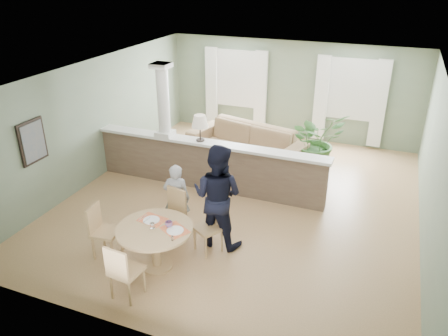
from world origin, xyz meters
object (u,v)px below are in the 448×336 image
at_px(chair_far_boy, 173,212).
at_px(man_person, 217,196).
at_px(chair_side, 102,228).
at_px(chair_far_man, 211,224).
at_px(houseplant, 316,141).
at_px(chair_near, 123,270).
at_px(child_person, 177,198).
at_px(dining_table, 156,236).
at_px(sofa, 246,144).

height_order(chair_far_boy, man_person, man_person).
bearing_deg(chair_side, chair_far_man, -70.49).
height_order(houseplant, chair_far_boy, houseplant).
bearing_deg(chair_near, chair_side, -34.71).
xyz_separation_m(chair_side, man_person, (1.68, 1.05, 0.42)).
bearing_deg(chair_far_boy, chair_near, -73.77).
height_order(chair_far_man, chair_side, chair_side).
relative_size(chair_far_man, chair_near, 0.99).
bearing_deg(chair_side, man_person, -64.96).
bearing_deg(chair_far_man, houseplant, 106.93).
height_order(houseplant, chair_side, houseplant).
xyz_separation_m(chair_near, child_person, (-0.11, 1.95, 0.15)).
height_order(dining_table, chair_far_boy, chair_far_boy).
relative_size(houseplant, man_person, 0.76).
height_order(sofa, chair_far_man, chair_far_man).
height_order(houseplant, chair_near, houseplant).
relative_size(chair_near, child_person, 0.70).
bearing_deg(sofa, houseplant, 18.49).
xyz_separation_m(sofa, man_person, (0.73, -3.62, 0.51)).
distance_m(chair_far_man, child_person, 0.90).
bearing_deg(chair_far_man, chair_side, -122.10).
bearing_deg(sofa, dining_table, -75.29).
distance_m(dining_table, chair_near, 0.85).
distance_m(houseplant, dining_table, 5.05).
xyz_separation_m(houseplant, child_person, (-1.85, -3.66, -0.05)).
xyz_separation_m(dining_table, child_person, (-0.18, 1.10, 0.08)).
relative_size(sofa, chair_far_boy, 3.08).
bearing_deg(child_person, man_person, 159.41).
xyz_separation_m(chair_far_boy, chair_far_man, (0.77, -0.05, -0.02)).
distance_m(dining_table, chair_far_man, 1.02).
relative_size(chair_far_boy, chair_far_man, 1.05).
bearing_deg(child_person, chair_side, 39.75).
bearing_deg(chair_side, sofa, -18.51).
xyz_separation_m(sofa, houseplant, (1.73, 0.14, 0.28)).
xyz_separation_m(chair_far_man, child_person, (-0.82, 0.32, 0.16)).
relative_size(sofa, chair_side, 3.17).
xyz_separation_m(dining_table, chair_side, (-1.02, -0.04, -0.07)).
bearing_deg(dining_table, chair_far_man, 50.64).
bearing_deg(chair_near, chair_far_man, -107.84).
bearing_deg(man_person, chair_side, 35.20).
distance_m(dining_table, chair_far_boy, 0.85).
bearing_deg(chair_near, child_person, -81.03).
bearing_deg(chair_far_man, chair_near, -82.09).
height_order(sofa, chair_far_boy, chair_far_boy).
bearing_deg(man_person, chair_near, 71.67).
xyz_separation_m(dining_table, chair_far_boy, (-0.13, 0.84, -0.06)).
bearing_deg(child_person, sofa, -106.07).
bearing_deg(dining_table, sofa, 90.77).
xyz_separation_m(sofa, dining_table, (0.06, -4.63, 0.16)).
bearing_deg(chair_far_boy, dining_table, -67.15).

